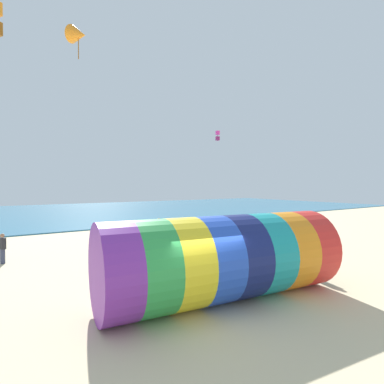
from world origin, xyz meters
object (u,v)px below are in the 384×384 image
kite_magenta_box (218,136)px  bystander_mid_beach (3,249)px  kite_handler (305,256)px  bystander_near_water (159,228)px  giant_inflatable_tube (223,258)px  kite_orange_delta (78,35)px

kite_magenta_box → bystander_mid_beach: size_ratio=0.55×
kite_handler → bystander_near_water: 12.03m
giant_inflatable_tube → bystander_mid_beach: giant_inflatable_tube is taller
kite_magenta_box → bystander_near_water: (-5.74, -0.01, -7.61)m
giant_inflatable_tube → kite_orange_delta: 9.56m
bystander_near_water → kite_magenta_box: bearing=0.1°
bystander_near_water → giant_inflatable_tube: bearing=-106.8°
kite_orange_delta → bystander_near_water: (7.94, 9.18, -8.72)m
kite_magenta_box → bystander_mid_beach: 17.77m
kite_handler → bystander_near_water: (-1.34, 11.96, -0.08)m
giant_inflatable_tube → bystander_near_water: size_ratio=5.74×
kite_handler → bystander_mid_beach: (-11.53, 9.94, -0.08)m
kite_handler → bystander_mid_beach: size_ratio=1.08×
kite_orange_delta → kite_magenta_box: (13.67, 9.19, -1.11)m
giant_inflatable_tube → bystander_near_water: bearing=73.2°
bystander_near_water → bystander_mid_beach: bystander_near_water is taller
giant_inflatable_tube → kite_handler: size_ratio=5.32×
kite_handler → bystander_mid_beach: kite_handler is taller
giant_inflatable_tube → bystander_mid_beach: 12.10m
giant_inflatable_tube → bystander_mid_beach: bearing=122.6°
kite_handler → kite_orange_delta: bearing=163.3°
bystander_mid_beach → giant_inflatable_tube: bearing=-57.4°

